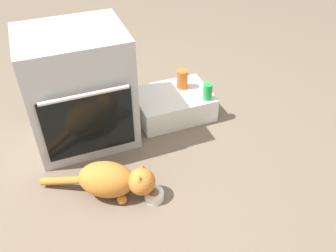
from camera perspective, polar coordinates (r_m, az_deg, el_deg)
ground at (r=2.17m, az=-11.44°, el=-9.59°), size 8.00×8.00×0.00m
oven at (r=2.31m, az=-14.07°, el=5.76°), size 0.63×0.56×0.76m
pantry_cabinet at (r=2.61m, az=0.84°, el=3.55°), size 0.54×0.40×0.18m
food_bowl at (r=2.05m, az=-2.23°, el=-10.99°), size 0.11×0.11×0.08m
cat at (r=2.03m, az=-8.80°, el=-8.55°), size 0.62×0.40×0.23m
sauce_jar at (r=2.60m, az=2.31°, el=7.52°), size 0.08×0.08×0.14m
soda_can at (r=2.49m, az=6.36°, el=5.51°), size 0.07×0.07×0.12m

